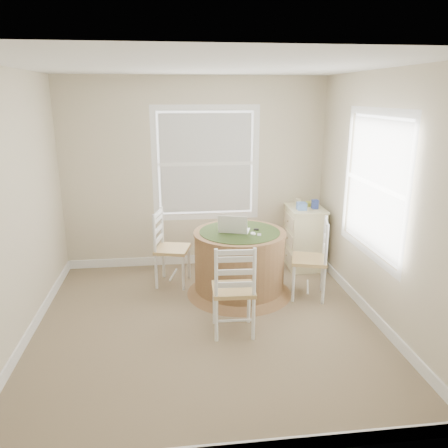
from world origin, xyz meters
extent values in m
cube|color=#8D7A59|center=(0.00, 0.00, -0.01)|extent=(3.60, 3.60, 0.02)
cube|color=white|center=(0.00, 0.00, 2.61)|extent=(3.60, 3.60, 0.02)
cube|color=beige|center=(0.00, 1.81, 1.30)|extent=(3.60, 0.02, 2.60)
cube|color=beige|center=(0.00, -1.81, 1.30)|extent=(3.60, 0.02, 2.60)
cube|color=beige|center=(-1.81, 0.00, 1.30)|extent=(0.02, 3.60, 2.60)
cube|color=beige|center=(1.81, 0.00, 1.30)|extent=(0.02, 3.60, 2.60)
cube|color=white|center=(0.00, 1.79, 0.06)|extent=(3.60, 0.02, 0.12)
cube|color=white|center=(-1.79, 0.00, 0.06)|extent=(0.02, 3.60, 0.12)
cube|color=white|center=(1.79, 0.00, 0.06)|extent=(0.02, 3.60, 0.12)
cylinder|color=brown|center=(0.46, 0.75, 0.43)|extent=(1.08, 1.08, 0.70)
cone|color=brown|center=(0.46, 0.75, 0.04)|extent=(1.28, 1.28, 0.08)
cylinder|color=brown|center=(0.46, 0.75, 0.77)|extent=(1.10, 1.10, 0.03)
cylinder|color=#33471E|center=(0.46, 0.75, 0.79)|extent=(0.96, 0.96, 0.01)
cone|color=#33471E|center=(0.46, 0.75, 0.73)|extent=(1.06, 1.06, 0.10)
cube|color=white|center=(0.40, 0.78, 0.79)|extent=(0.40, 0.33, 0.02)
cube|color=silver|center=(0.40, 0.78, 0.80)|extent=(0.31, 0.21, 0.00)
cube|color=black|center=(0.36, 0.64, 0.91)|extent=(0.35, 0.17, 0.22)
ellipsoid|color=white|center=(0.60, 0.62, 0.80)|extent=(0.08, 0.11, 0.03)
cube|color=#B7BABF|center=(0.66, 0.59, 0.79)|extent=(0.07, 0.10, 0.02)
cube|color=black|center=(0.67, 0.78, 0.79)|extent=(0.07, 0.06, 0.02)
cube|color=beige|center=(1.50, 1.50, 0.42)|extent=(0.47, 0.63, 0.84)
cube|color=beige|center=(1.50, 1.50, 0.85)|extent=(0.50, 0.66, 0.02)
cube|color=beige|center=(1.24, 1.51, 0.17)|extent=(0.02, 0.52, 0.18)
cube|color=beige|center=(1.24, 1.51, 0.43)|extent=(0.02, 0.52, 0.18)
cube|color=beige|center=(1.24, 1.51, 0.67)|extent=(0.02, 0.52, 0.18)
cube|color=#5E87D7|center=(1.39, 1.37, 0.91)|extent=(0.12, 0.12, 0.10)
cube|color=#C7CE49|center=(1.59, 1.58, 0.89)|extent=(0.15, 0.10, 0.06)
cube|color=#324497|center=(1.61, 1.41, 0.92)|extent=(0.08, 0.08, 0.12)
cylinder|color=beige|center=(1.42, 1.66, 0.91)|extent=(0.07, 0.07, 0.09)
camera|label=1|loc=(-0.33, -4.14, 2.35)|focal=35.00mm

